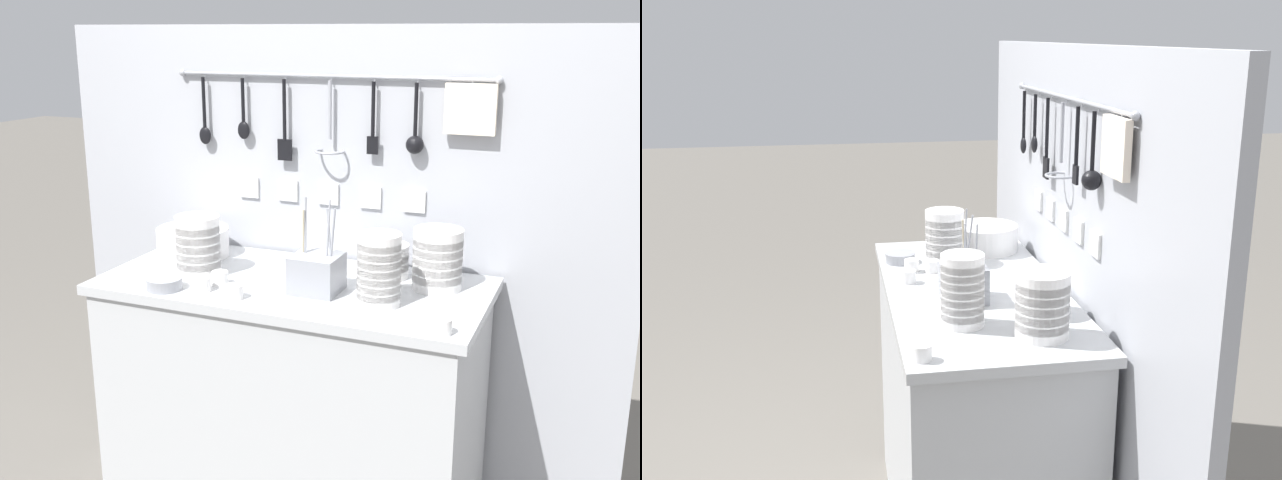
# 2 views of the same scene
# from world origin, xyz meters

# --- Properties ---
(counter) EXTENTS (1.17, 0.56, 0.93)m
(counter) POSITION_xyz_m (0.00, 0.00, 0.47)
(counter) COLOR #B7BABC
(counter) RESTS_ON ground
(back_wall) EXTENTS (1.97, 0.11, 1.69)m
(back_wall) POSITION_xyz_m (0.00, 0.31, 0.85)
(back_wall) COLOR #A8AAB2
(back_wall) RESTS_ON ground
(bowl_stack_tall_left) EXTENTS (0.14, 0.14, 0.10)m
(bowl_stack_tall_left) POSITION_xyz_m (0.25, 0.15, 0.99)
(bowl_stack_tall_left) COLOR white
(bowl_stack_tall_left) RESTS_ON counter
(bowl_stack_back_corner) EXTENTS (0.12, 0.12, 0.21)m
(bowl_stack_back_corner) POSITION_xyz_m (0.30, -0.09, 1.04)
(bowl_stack_back_corner) COLOR white
(bowl_stack_back_corner) RESTS_ON counter
(bowl_stack_short_front) EXTENTS (0.14, 0.14, 0.19)m
(bowl_stack_short_front) POSITION_xyz_m (-0.30, -0.05, 1.03)
(bowl_stack_short_front) COLOR white
(bowl_stack_short_front) RESTS_ON counter
(bowl_stack_wide_centre) EXTENTS (0.15, 0.15, 0.18)m
(bowl_stack_wide_centre) POSITION_xyz_m (0.42, 0.10, 1.03)
(bowl_stack_wide_centre) COLOR white
(bowl_stack_wide_centre) RESTS_ON counter
(plate_stack) EXTENTS (0.24, 0.24, 0.10)m
(plate_stack) POSITION_xyz_m (-0.43, 0.12, 0.98)
(plate_stack) COLOR white
(plate_stack) RESTS_ON counter
(steel_mixing_bowl) EXTENTS (0.11, 0.11, 0.03)m
(steel_mixing_bowl) POSITION_xyz_m (-0.32, -0.21, 0.95)
(steel_mixing_bowl) COLOR #93969E
(steel_mixing_bowl) RESTS_ON counter
(cutlery_caddy) EXTENTS (0.14, 0.14, 0.27)m
(cutlery_caddy) POSITION_xyz_m (0.10, -0.05, 0.99)
(cutlery_caddy) COLOR #93969E
(cutlery_caddy) RESTS_ON counter
(cup_mid_row) EXTENTS (0.05, 0.05, 0.04)m
(cup_mid_row) POSITION_xyz_m (0.51, -0.23, 0.96)
(cup_mid_row) COLOR white
(cup_mid_row) RESTS_ON counter
(cup_by_caddy) EXTENTS (0.05, 0.05, 0.04)m
(cup_by_caddy) POSITION_xyz_m (-0.19, -0.11, 0.96)
(cup_by_caddy) COLOR white
(cup_by_caddy) RESTS_ON counter
(cup_front_right) EXTENTS (0.05, 0.05, 0.04)m
(cup_front_right) POSITION_xyz_m (-0.21, -0.18, 0.96)
(cup_front_right) COLOR white
(cup_front_right) RESTS_ON counter
(cup_beside_plates) EXTENTS (0.05, 0.05, 0.04)m
(cup_beside_plates) POSITION_xyz_m (-0.09, -0.20, 0.96)
(cup_beside_plates) COLOR white
(cup_beside_plates) RESTS_ON counter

